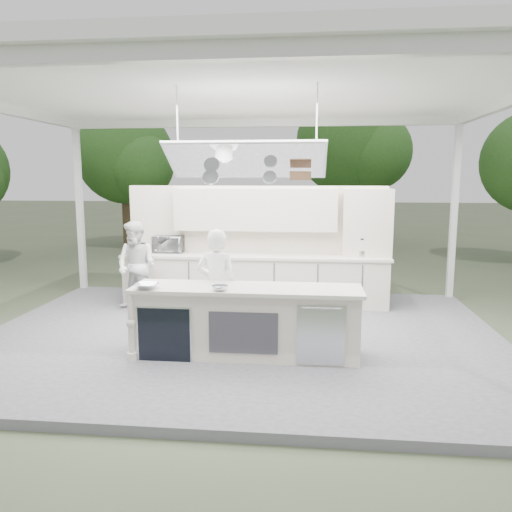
# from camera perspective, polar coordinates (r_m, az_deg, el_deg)

# --- Properties ---
(ground) EXTENTS (90.00, 90.00, 0.00)m
(ground) POSITION_cam_1_polar(r_m,az_deg,el_deg) (7.90, -1.71, -9.70)
(ground) COLOR #485339
(ground) RESTS_ON ground
(stage_deck) EXTENTS (8.00, 6.00, 0.12)m
(stage_deck) POSITION_cam_1_polar(r_m,az_deg,el_deg) (7.88, -1.71, -9.29)
(stage_deck) COLOR slate
(stage_deck) RESTS_ON ground
(tent) EXTENTS (8.20, 6.20, 3.86)m
(tent) POSITION_cam_1_polar(r_m,az_deg,el_deg) (7.56, -1.83, 17.97)
(tent) COLOR white
(tent) RESTS_ON ground
(demo_island) EXTENTS (3.10, 0.79, 0.95)m
(demo_island) POSITION_cam_1_polar(r_m,az_deg,el_deg) (6.83, -1.27, -7.45)
(demo_island) COLOR beige
(demo_island) RESTS_ON stage_deck
(back_counter) EXTENTS (5.08, 0.72, 0.95)m
(back_counter) POSITION_cam_1_polar(r_m,az_deg,el_deg) (9.56, -0.19, -2.67)
(back_counter) COLOR beige
(back_counter) RESTS_ON stage_deck
(back_wall_unit) EXTENTS (5.05, 0.48, 2.25)m
(back_wall_unit) POSITION_cam_1_polar(r_m,az_deg,el_deg) (9.59, 2.59, 3.26)
(back_wall_unit) COLOR beige
(back_wall_unit) RESTS_ON stage_deck
(tree_cluster) EXTENTS (19.55, 9.40, 5.85)m
(tree_cluster) POSITION_cam_1_polar(r_m,az_deg,el_deg) (17.24, 2.16, 11.49)
(tree_cluster) COLOR #463823
(tree_cluster) RESTS_ON ground
(head_chef) EXTENTS (0.66, 0.48, 1.69)m
(head_chef) POSITION_cam_1_polar(r_m,az_deg,el_deg) (7.26, -4.47, -3.51)
(head_chef) COLOR white
(head_chef) RESTS_ON stage_deck
(sous_chef) EXTENTS (0.94, 0.82, 1.63)m
(sous_chef) POSITION_cam_1_polar(r_m,az_deg,el_deg) (9.32, -13.48, -1.11)
(sous_chef) COLOR silver
(sous_chef) RESTS_ON stage_deck
(toaster_oven) EXTENTS (0.60, 0.41, 0.33)m
(toaster_oven) POSITION_cam_1_polar(r_m,az_deg,el_deg) (9.96, -9.91, 1.37)
(toaster_oven) COLOR silver
(toaster_oven) RESTS_ON back_counter
(bowl_large) EXTENTS (0.31, 0.31, 0.08)m
(bowl_large) POSITION_cam_1_polar(r_m,az_deg,el_deg) (6.76, -12.38, -3.37)
(bowl_large) COLOR silver
(bowl_large) RESTS_ON demo_island
(bowl_small) EXTENTS (0.23, 0.23, 0.07)m
(bowl_small) POSITION_cam_1_polar(r_m,az_deg,el_deg) (6.52, -4.16, -3.67)
(bowl_small) COLOR silver
(bowl_small) RESTS_ON demo_island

